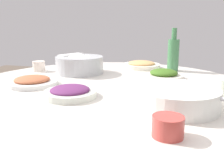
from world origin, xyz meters
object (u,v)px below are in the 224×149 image
object	(u,v)px
dish_tofu_braise	(32,81)
green_bottle	(173,54)
rice_bowl	(80,64)
dish_eggplant	(70,92)
dish_greens	(164,75)
soup_bowl	(176,98)
round_dining_table	(109,101)
tea_cup_side	(168,126)
dish_shrimp	(141,65)
tea_cup_far	(39,66)

from	to	relation	value
dish_tofu_braise	green_bottle	size ratio (longest dim) A/B	0.91
rice_bowl	green_bottle	xyz separation A→B (m)	(0.23, -0.50, 0.05)
dish_eggplant	dish_greens	bearing A→B (deg)	-35.07
soup_bowl	green_bottle	distance (m)	0.68
dish_tofu_braise	green_bottle	distance (m)	0.81
soup_bowl	green_bottle	xyz separation A→B (m)	(0.68, 0.05, 0.07)
round_dining_table	dish_tofu_braise	bearing A→B (deg)	107.94
dish_eggplant	tea_cup_side	bearing A→B (deg)	-121.62
dish_tofu_braise	dish_greens	bearing A→B (deg)	-60.25
soup_bowl	dish_tofu_braise	world-z (taller)	soup_bowl
dish_tofu_braise	tea_cup_side	xyz separation A→B (m)	(-0.36, -0.64, 0.01)
dish_shrimp	green_bottle	size ratio (longest dim) A/B	0.94
dish_tofu_braise	tea_cup_side	bearing A→B (deg)	-119.35
tea_cup_far	soup_bowl	bearing A→B (deg)	-118.24
dish_eggplant	tea_cup_far	distance (m)	0.60
dish_eggplant	tea_cup_side	xyz separation A→B (m)	(-0.24, -0.39, 0.01)
dish_greens	dish_shrimp	xyz separation A→B (m)	(0.27, 0.17, 0.00)
round_dining_table	dish_tofu_braise	xyz separation A→B (m)	(-0.11, 0.34, 0.10)
green_bottle	round_dining_table	bearing A→B (deg)	149.24
green_bottle	tea_cup_side	distance (m)	0.91
dish_eggplant	soup_bowl	bearing A→B (deg)	-91.45
rice_bowl	tea_cup_far	distance (m)	0.26
round_dining_table	dish_greens	xyz separation A→B (m)	(0.21, -0.23, 0.10)
rice_bowl	dish_greens	bearing A→B (deg)	-89.64
soup_bowl	dish_eggplant	bearing A→B (deg)	88.55
tea_cup_side	dish_eggplant	bearing A→B (deg)	58.38
dish_shrimp	dish_eggplant	world-z (taller)	dish_shrimp
dish_greens	soup_bowl	bearing A→B (deg)	-169.57
round_dining_table	green_bottle	xyz separation A→B (m)	(0.44, -0.26, 0.18)
rice_bowl	dish_tofu_braise	bearing A→B (deg)	163.77
dish_greens	tea_cup_side	distance (m)	0.69
dish_eggplant	green_bottle	bearing A→B (deg)	-27.17
dish_greens	rice_bowl	bearing A→B (deg)	90.36
dish_greens	tea_cup_far	size ratio (longest dim) A/B	2.81
rice_bowl	dish_greens	size ratio (longest dim) A/B	1.33
dish_tofu_braise	round_dining_table	bearing A→B (deg)	-72.06
dish_eggplant	green_bottle	size ratio (longest dim) A/B	0.80
soup_bowl	dish_greens	distance (m)	0.46
round_dining_table	dish_shrimp	xyz separation A→B (m)	(0.48, -0.06, 0.10)
dish_shrimp	tea_cup_far	distance (m)	0.63
tea_cup_far	dish_eggplant	bearing A→B (deg)	-135.68
dish_greens	tea_cup_side	bearing A→B (deg)	-173.85
tea_cup_far	tea_cup_side	distance (m)	1.04
soup_bowl	tea_cup_far	distance (m)	0.92
soup_bowl	dish_shrimp	xyz separation A→B (m)	(0.72, 0.25, -0.01)
dish_greens	round_dining_table	bearing A→B (deg)	133.01
round_dining_table	dish_tofu_braise	world-z (taller)	dish_tofu_braise
round_dining_table	tea_cup_side	xyz separation A→B (m)	(-0.47, -0.30, 0.11)
rice_bowl	tea_cup_side	world-z (taller)	rice_bowl
green_bottle	tea_cup_side	size ratio (longest dim) A/B	3.19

